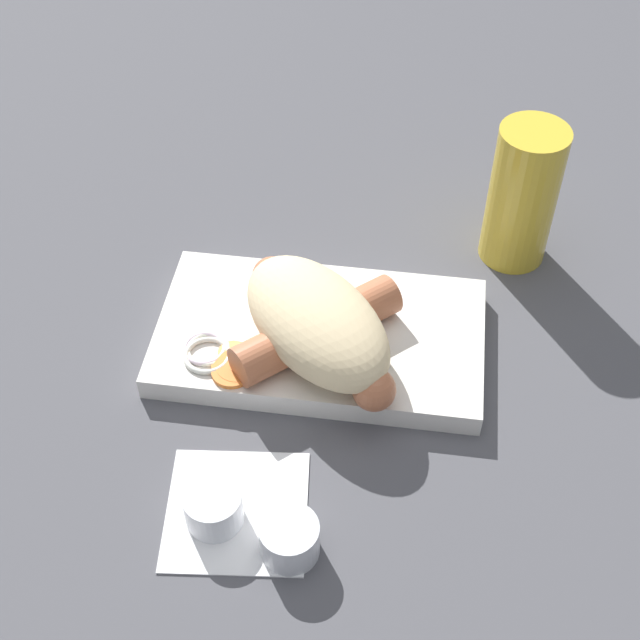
% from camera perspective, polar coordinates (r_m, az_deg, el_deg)
% --- Properties ---
extents(ground_plane, '(3.00, 3.00, 0.00)m').
position_cam_1_polar(ground_plane, '(0.75, -0.00, -1.60)').
color(ground_plane, '#4C4C51').
extents(food_tray, '(0.27, 0.15, 0.02)m').
position_cam_1_polar(food_tray, '(0.74, -0.00, -1.07)').
color(food_tray, silver).
rests_on(food_tray, ground_plane).
extents(bread_roll, '(0.17, 0.17, 0.06)m').
position_cam_1_polar(bread_roll, '(0.70, -0.55, -0.05)').
color(bread_roll, beige).
rests_on(bread_roll, food_tray).
extents(sausage, '(0.13, 0.14, 0.03)m').
position_cam_1_polar(sausage, '(0.71, -0.00, -0.62)').
color(sausage, '#B26642').
rests_on(sausage, food_tray).
extents(pickled_veggies, '(0.07, 0.06, 0.00)m').
position_cam_1_polar(pickled_veggies, '(0.71, -6.52, -2.42)').
color(pickled_veggies, orange).
rests_on(pickled_veggies, food_tray).
extents(napkin, '(0.11, 0.11, 0.00)m').
position_cam_1_polar(napkin, '(0.65, -5.36, -12.01)').
color(napkin, white).
rests_on(napkin, ground_plane).
extents(condiment_cup_near, '(0.04, 0.04, 0.03)m').
position_cam_1_polar(condiment_cup_near, '(0.64, -6.82, -11.93)').
color(condiment_cup_near, silver).
rests_on(condiment_cup_near, ground_plane).
extents(condiment_cup_far, '(0.04, 0.04, 0.03)m').
position_cam_1_polar(condiment_cup_far, '(0.63, -1.97, -13.91)').
color(condiment_cup_far, silver).
rests_on(condiment_cup_far, ground_plane).
extents(drink_glass, '(0.06, 0.06, 0.13)m').
position_cam_1_polar(drink_glass, '(0.80, 12.83, 7.77)').
color(drink_glass, gold).
rests_on(drink_glass, ground_plane).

